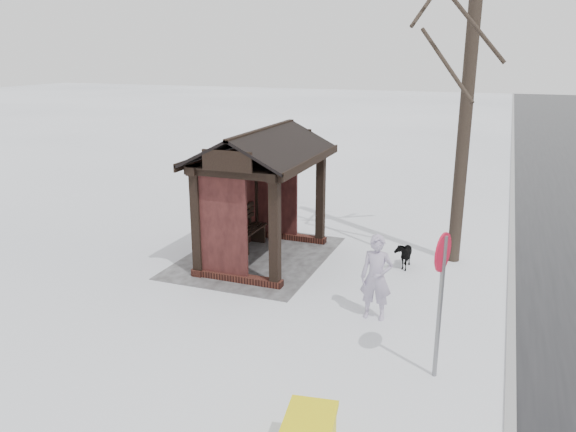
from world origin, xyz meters
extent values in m
plane|color=white|center=(0.00, 0.00, 0.00)|extent=(120.00, 120.00, 0.00)
cube|color=gray|center=(0.00, 5.50, 0.01)|extent=(120.00, 0.15, 0.06)
cube|color=gray|center=(0.00, -0.20, 0.01)|extent=(4.20, 3.20, 0.02)
cube|color=#3B1B15|center=(0.00, -0.90, 0.08)|extent=(3.30, 0.22, 0.16)
cube|color=#3B1B15|center=(-1.50, 0.00, 0.08)|extent=(0.22, 2.10, 0.16)
cube|color=#3B1B15|center=(1.50, 0.00, 0.08)|extent=(0.22, 2.10, 0.16)
cube|color=black|center=(-1.50, 0.90, 1.15)|extent=(0.20, 0.20, 2.30)
cube|color=black|center=(1.50, 0.90, 1.15)|extent=(0.20, 0.20, 2.30)
cube|color=black|center=(-1.50, -0.90, 1.15)|extent=(0.20, 0.20, 2.30)
cube|color=black|center=(1.50, -0.90, 1.15)|extent=(0.20, 0.20, 2.30)
cube|color=black|center=(0.00, -0.90, 1.23)|extent=(2.80, 0.08, 2.14)
cube|color=black|center=(-1.50, -0.31, 1.23)|extent=(0.08, 1.17, 2.14)
cube|color=black|center=(1.50, -0.31, 1.23)|extent=(0.08, 1.17, 2.14)
cube|color=black|center=(0.00, 0.90, 2.36)|extent=(3.40, 0.20, 0.18)
cube|color=black|center=(0.00, -0.90, 2.36)|extent=(3.40, 0.20, 0.18)
cylinder|color=black|center=(-1.50, 4.20, 4.28)|extent=(0.29, 0.29, 8.55)
imported|color=#AA9EB9|center=(2.11, 3.14, 0.80)|extent=(0.40, 0.60, 1.60)
imported|color=black|center=(-0.63, 3.17, 0.31)|extent=(0.76, 0.37, 0.63)
cube|color=yellow|center=(6.21, 3.27, 0.62)|extent=(0.93, 0.70, 0.07)
cylinder|color=slate|center=(3.68, 4.41, 1.12)|extent=(0.07, 0.07, 2.23)
cylinder|color=red|center=(3.68, 4.39, 1.99)|extent=(0.57, 0.17, 0.58)
cylinder|color=white|center=(3.68, 4.37, 1.99)|extent=(0.44, 0.14, 0.45)
camera|label=1|loc=(11.48, 5.04, 4.73)|focal=35.00mm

